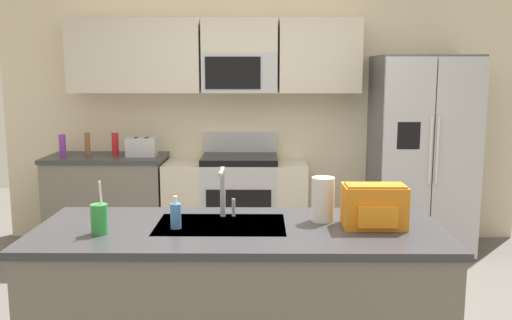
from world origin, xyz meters
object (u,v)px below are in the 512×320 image
at_px(bottle_red, 115,144).
at_px(soap_dispenser, 175,215).
at_px(refrigerator, 421,154).
at_px(drink_cup_green, 99,219).
at_px(paper_towel_roll, 322,199).
at_px(range_oven, 236,202).
at_px(toaster, 141,147).
at_px(sink_faucet, 223,188).
at_px(pepper_mill, 87,144).
at_px(bottle_purple, 62,145).
at_px(backpack, 373,205).

relative_size(bottle_red, soap_dispenser, 1.27).
relative_size(refrigerator, drink_cup_green, 6.82).
distance_m(bottle_red, paper_towel_roll, 2.96).
bearing_deg(paper_towel_roll, refrigerator, 62.60).
relative_size(range_oven, toaster, 4.86).
relative_size(sink_faucet, soap_dispenser, 1.66).
relative_size(range_oven, pepper_mill, 6.12).
relative_size(refrigerator, sink_faucet, 6.56).
bearing_deg(refrigerator, range_oven, 177.66).
xyz_separation_m(range_oven, soap_dispenser, (-0.20, -2.51, 0.53)).
distance_m(bottle_purple, paper_towel_roll, 3.24).
xyz_separation_m(bottle_red, drink_cup_green, (0.61, -2.64, -0.03)).
distance_m(range_oven, pepper_mill, 1.54).
bearing_deg(toaster, drink_cup_green, -82.52).
bearing_deg(bottle_red, backpack, -51.39).
distance_m(range_oven, toaster, 1.05).
xyz_separation_m(range_oven, bottle_red, (-1.17, 0.03, 0.56)).
xyz_separation_m(refrigerator, bottle_red, (-2.93, 0.10, 0.08)).
relative_size(range_oven, bottle_red, 6.29).
bearing_deg(range_oven, backpack, -71.44).
height_order(drink_cup_green, soap_dispenser, drink_cup_green).
xyz_separation_m(soap_dispenser, paper_towel_roll, (0.77, 0.15, 0.05)).
bearing_deg(bottle_purple, paper_towel_roll, -46.15).
bearing_deg(sink_faucet, drink_cup_green, -151.90).
bearing_deg(refrigerator, bottle_purple, 179.13).
height_order(toaster, backpack, backpack).
bearing_deg(backpack, drink_cup_green, -174.45).
height_order(range_oven, paper_towel_roll, paper_towel_roll).
distance_m(bottle_red, drink_cup_green, 2.71).
bearing_deg(refrigerator, bottle_red, 178.01).
bearing_deg(sink_faucet, range_oven, 90.92).
xyz_separation_m(drink_cup_green, paper_towel_roll, (1.14, 0.26, 0.04)).
relative_size(pepper_mill, soap_dispenser, 1.31).
bearing_deg(refrigerator, pepper_mill, 178.75).
xyz_separation_m(refrigerator, backpack, (-0.93, -2.40, 0.09)).
relative_size(bottle_purple, sink_faucet, 0.74).
relative_size(toaster, paper_towel_roll, 1.17).
xyz_separation_m(refrigerator, bottle_purple, (-3.43, 0.05, 0.08)).
bearing_deg(pepper_mill, drink_cup_green, -71.59).
height_order(bottle_red, sink_faucet, sink_faucet).
xyz_separation_m(range_oven, paper_towel_roll, (0.58, -2.36, 0.58)).
distance_m(range_oven, soap_dispenser, 2.57).
relative_size(pepper_mill, backpack, 0.69).
relative_size(toaster, backpack, 0.88).
xyz_separation_m(toaster, backpack, (1.73, -2.42, 0.03)).
xyz_separation_m(bottle_purple, drink_cup_green, (1.11, -2.59, -0.03)).
bearing_deg(toaster, pepper_mill, 174.64).
height_order(sink_faucet, paper_towel_roll, sink_faucet).
bearing_deg(bottle_red, refrigerator, -1.99).
height_order(range_oven, backpack, backpack).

